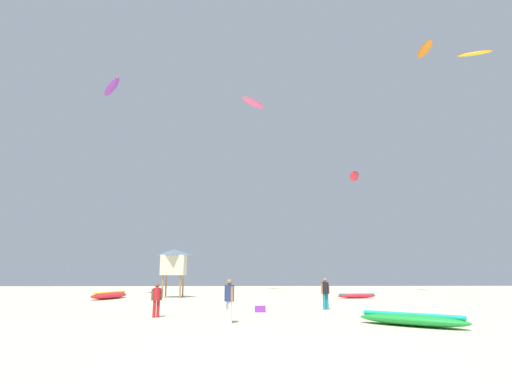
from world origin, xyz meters
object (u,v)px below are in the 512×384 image
object	(u,v)px
cooler_box	(260,309)
kite_aloft_0	(425,49)
person_foreground	(229,297)
kite_aloft_1	(354,176)
kite_aloft_4	(112,87)
kite_grounded_near	(110,295)
kite_grounded_mid	(357,296)
kite_grounded_far	(412,320)
person_midground	(157,297)
kite_aloft_3	(253,103)
lifeguard_tower	(174,262)
person_left	(325,291)
kite_aloft_2	(475,54)

from	to	relation	value
cooler_box	kite_aloft_0	distance (m)	36.50
person_foreground	kite_aloft_1	distance (m)	22.12
kite_aloft_4	cooler_box	bearing A→B (deg)	-44.88
kite_grounded_near	kite_grounded_mid	size ratio (longest dim) A/B	1.42
cooler_box	kite_grounded_far	bearing A→B (deg)	-47.09
person_midground	cooler_box	world-z (taller)	person_midground
kite_aloft_0	kite_aloft_4	distance (m)	33.45
kite_grounded_near	kite_aloft_4	bearing A→B (deg)	139.84
kite_grounded_far	kite_aloft_0	world-z (taller)	kite_aloft_0
kite_aloft_0	kite_aloft_3	world-z (taller)	kite_aloft_0
person_foreground	kite_aloft_0	size ratio (longest dim) A/B	0.48
person_midground	kite_aloft_3	distance (m)	35.19
kite_grounded_far	kite_aloft_4	size ratio (longest dim) A/B	0.93
lifeguard_tower	person_left	bearing A→B (deg)	-48.74
kite_grounded_far	kite_aloft_3	xyz separation A→B (m)	(-5.33, 30.30, 22.85)
lifeguard_tower	person_midground	bearing A→B (deg)	-82.61
person_left	person_foreground	bearing A→B (deg)	-65.64
kite_grounded_far	kite_aloft_0	xyz separation A→B (m)	(13.41, 22.98, 26.06)
kite_aloft_1	kite_aloft_4	size ratio (longest dim) A/B	0.76
person_foreground	kite_aloft_0	xyz separation A→B (m)	(20.41, 21.86, 25.28)
kite_aloft_4	person_foreground	bearing A→B (deg)	-56.55
kite_aloft_0	kite_aloft_3	distance (m)	20.37
kite_grounded_near	kite_aloft_1	size ratio (longest dim) A/B	1.57
kite_grounded_mid	kite_grounded_near	bearing A→B (deg)	-179.29
kite_grounded_near	kite_aloft_0	bearing A→B (deg)	9.15
kite_aloft_1	kite_grounded_near	bearing A→B (deg)	-179.61
kite_aloft_2	kite_aloft_4	distance (m)	33.92
kite_aloft_0	kite_aloft_1	distance (m)	19.28
cooler_box	kite_aloft_1	size ratio (longest dim) A/B	0.18
person_foreground	kite_aloft_3	size ratio (longest dim) A/B	0.44
kite_grounded_near	kite_aloft_1	xyz separation A→B (m)	(20.79, 0.14, 10.26)
kite_aloft_0	kite_aloft_2	distance (m)	8.27
person_foreground	kite_aloft_0	bearing A→B (deg)	16.64
person_foreground	kite_grounded_near	xyz separation A→B (m)	(-10.38, 16.90, -0.74)
kite_grounded_near	kite_aloft_1	world-z (taller)	kite_aloft_1
kite_aloft_0	person_midground	bearing A→B (deg)	-140.72
kite_aloft_1	kite_aloft_2	world-z (taller)	kite_aloft_2
person_midground	kite_grounded_far	world-z (taller)	person_midground
person_left	kite_grounded_mid	size ratio (longest dim) A/B	0.50
kite_grounded_far	kite_aloft_2	world-z (taller)	kite_aloft_2
kite_grounded_far	lifeguard_tower	world-z (taller)	lifeguard_tower
cooler_box	kite_aloft_3	world-z (taller)	kite_aloft_3
person_midground	kite_aloft_1	size ratio (longest dim) A/B	0.48
person_left	kite_grounded_far	bearing A→B (deg)	-12.32
lifeguard_tower	kite_aloft_2	bearing A→B (deg)	-7.28
kite_grounded_mid	kite_aloft_0	bearing A→B (deg)	24.52
person_foreground	kite_aloft_3	bearing A→B (deg)	56.41
kite_grounded_near	kite_grounded_mid	world-z (taller)	kite_grounded_near
kite_grounded_mid	kite_grounded_far	distance (m)	18.53
lifeguard_tower	kite_aloft_0	world-z (taller)	kite_aloft_0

